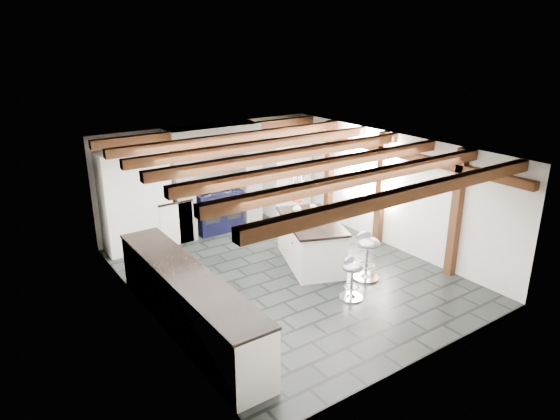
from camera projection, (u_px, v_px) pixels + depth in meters
ground at (288, 275)px, 8.93m from camera, size 6.00×6.00×0.00m
room_shell at (218, 204)px, 9.35m from camera, size 6.00×6.03×6.00m
range_cooker at (217, 210)px, 10.85m from camera, size 1.00×0.63×0.99m
kitchen_island at (310, 241)px, 9.27m from camera, size 1.48×1.96×1.16m
bar_stool_near at (367, 250)px, 8.65m from camera, size 0.52×0.52×0.86m
bar_stool_far at (352, 273)px, 8.01m from camera, size 0.41×0.41×0.72m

